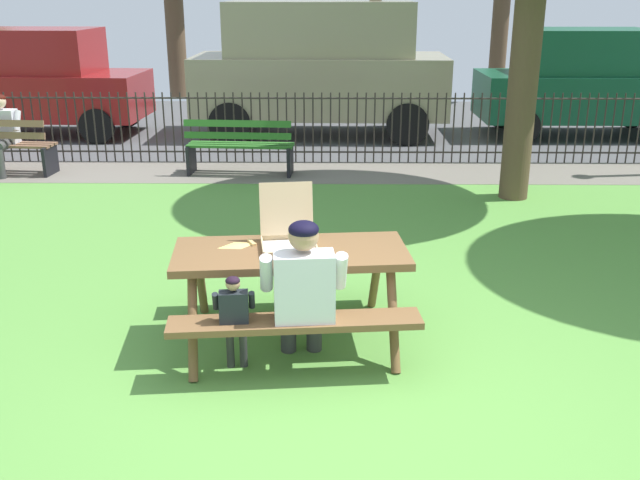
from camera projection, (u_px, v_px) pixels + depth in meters
ground at (346, 309)px, 6.38m from camera, size 28.00×11.35×0.02m
cobblestone_walkway at (339, 173)px, 11.08m from camera, size 28.00×1.40×0.01m
street_asphalt at (337, 126)px, 14.91m from camera, size 28.00×6.72×0.01m
picnic_table_foreground at (291, 271)px, 5.60m from camera, size 1.93×1.65×0.79m
pizza_box_open at (288, 232)px, 5.60m from camera, size 0.48×0.53×0.47m
pizza_slice_on_table at (240, 244)px, 5.64m from camera, size 0.28×0.22×0.02m
adult_at_table at (303, 289)px, 5.12m from camera, size 0.63×0.62×1.19m
child_at_table at (235, 314)px, 5.10m from camera, size 0.30×0.30×0.80m
iron_fence_streetside at (339, 127)px, 11.55m from camera, size 20.99×0.03×1.12m
park_bench_left at (0, 147)px, 10.88m from camera, size 1.63×0.59×0.85m
park_bench_center at (240, 147)px, 10.83m from camera, size 1.62×0.57×0.85m
person_on_park_bench at (0, 131)px, 10.81m from camera, size 0.62×0.61×1.19m
parked_car_far_left at (40, 81)px, 13.67m from camera, size 3.97×1.97×1.98m
parked_car_left at (320, 66)px, 13.51m from camera, size 4.73×2.13×2.46m
parked_car_center at (585, 82)px, 13.54m from camera, size 3.90×1.83×1.98m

